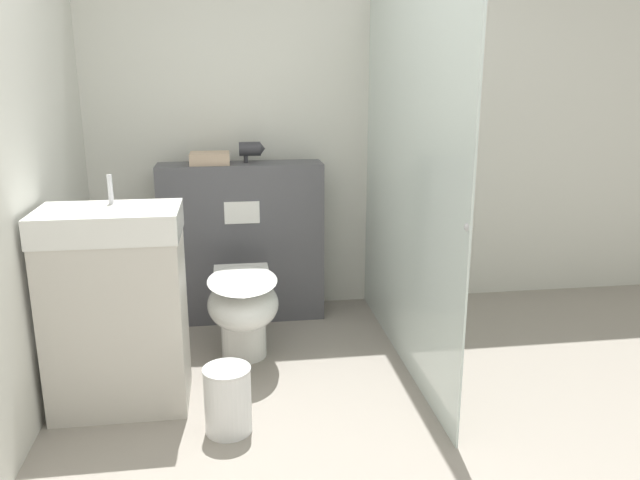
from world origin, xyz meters
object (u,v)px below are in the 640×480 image
object	(u,v)px
toilet	(243,307)
waste_bin	(228,400)
sink_vanity	(117,309)
hair_drier	(251,149)

from	to	relation	value
toilet	waste_bin	distance (m)	0.76
sink_vanity	toilet	bearing A→B (deg)	33.19
toilet	hair_drier	xyz separation A→B (m)	(0.10, 0.68, 0.80)
hair_drier	waste_bin	xyz separation A→B (m)	(-0.19, -1.41, -0.97)
hair_drier	toilet	bearing A→B (deg)	-98.07
toilet	hair_drier	size ratio (longest dim) A/B	4.13
toilet	sink_vanity	xyz separation A→B (m)	(-0.61, -0.40, 0.18)
toilet	hair_drier	world-z (taller)	hair_drier
toilet	waste_bin	world-z (taller)	toilet
sink_vanity	hair_drier	world-z (taller)	hair_drier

